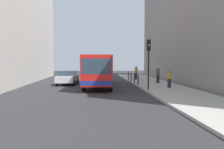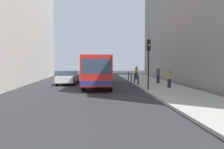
# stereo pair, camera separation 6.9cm
# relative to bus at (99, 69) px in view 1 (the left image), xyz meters

# --- Properties ---
(ground_plane) EXTENTS (80.00, 80.00, 0.00)m
(ground_plane) POSITION_rel_bus_xyz_m (0.46, -2.42, -1.73)
(ground_plane) COLOR #2D2D30
(sidewalk) EXTENTS (4.40, 40.00, 0.15)m
(sidewalk) POSITION_rel_bus_xyz_m (5.86, -2.42, -1.65)
(sidewalk) COLOR #ADA89E
(sidewalk) RESTS_ON ground
(building_right) EXTENTS (7.00, 32.00, 14.86)m
(building_right) POSITION_rel_bus_xyz_m (11.96, 1.58, 5.71)
(building_right) COLOR gray
(building_right) RESTS_ON ground
(bus) EXTENTS (3.04, 11.13, 3.00)m
(bus) POSITION_rel_bus_xyz_m (0.00, 0.00, 0.00)
(bus) COLOR red
(bus) RESTS_ON ground
(car_beside_bus) EXTENTS (2.07, 4.50, 1.48)m
(car_beside_bus) POSITION_rel_bus_xyz_m (-3.30, 1.89, -0.94)
(car_beside_bus) COLOR silver
(car_beside_bus) RESTS_ON ground
(traffic_light) EXTENTS (0.28, 0.33, 4.10)m
(traffic_light) POSITION_rel_bus_xyz_m (4.01, -4.50, 1.28)
(traffic_light) COLOR black
(traffic_light) RESTS_ON sidewalk
(bollard_near) EXTENTS (0.11, 0.11, 0.95)m
(bollard_near) POSITION_rel_bus_xyz_m (3.91, -0.60, -1.10)
(bollard_near) COLOR black
(bollard_near) RESTS_ON sidewalk
(bollard_mid) EXTENTS (0.11, 0.11, 0.95)m
(bollard_mid) POSITION_rel_bus_xyz_m (3.91, 1.63, -1.10)
(bollard_mid) COLOR black
(bollard_mid) RESTS_ON sidewalk
(bollard_far) EXTENTS (0.11, 0.11, 0.95)m
(bollard_far) POSITION_rel_bus_xyz_m (3.91, 3.86, -1.10)
(bollard_far) COLOR black
(bollard_far) RESTS_ON sidewalk
(bollard_farthest) EXTENTS (0.11, 0.11, 0.95)m
(bollard_farthest) POSITION_rel_bus_xyz_m (3.91, 6.09, -1.10)
(bollard_farthest) COLOR black
(bollard_farthest) RESTS_ON sidewalk
(pedestrian_near_signal) EXTENTS (0.38, 0.38, 1.60)m
(pedestrian_near_signal) POSITION_rel_bus_xyz_m (6.20, -3.23, -0.78)
(pedestrian_near_signal) COLOR #26262D
(pedestrian_near_signal) RESTS_ON sidewalk
(pedestrian_mid_sidewalk) EXTENTS (0.38, 0.38, 1.77)m
(pedestrian_mid_sidewalk) POSITION_rel_bus_xyz_m (6.39, 1.10, -0.69)
(pedestrian_mid_sidewalk) COLOR #26262D
(pedestrian_mid_sidewalk) RESTS_ON sidewalk
(pedestrian_far_sidewalk) EXTENTS (0.38, 0.38, 1.75)m
(pedestrian_far_sidewalk) POSITION_rel_bus_xyz_m (4.92, 6.13, -0.70)
(pedestrian_far_sidewalk) COLOR #26262D
(pedestrian_far_sidewalk) RESTS_ON sidewalk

